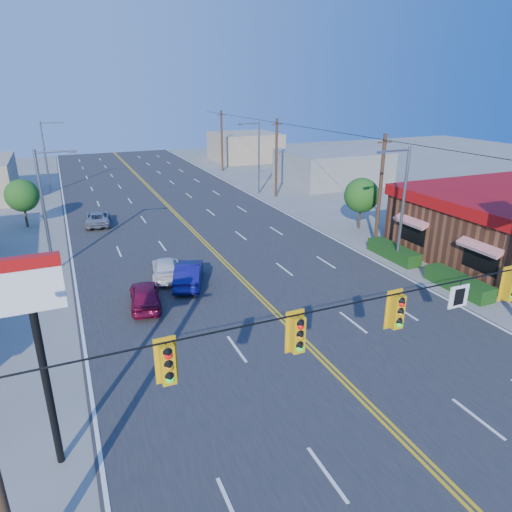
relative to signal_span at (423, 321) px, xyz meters
name	(u,v)px	position (x,y,z in m)	size (l,w,h in m)	color
ground	(408,445)	(0.12, 0.00, -4.89)	(160.00, 160.00, 0.00)	gray
road	(219,257)	(0.12, 20.00, -4.86)	(20.00, 120.00, 0.06)	#2D2D30
signal_span	(423,321)	(0.00, 0.00, 0.00)	(24.32, 0.34, 9.00)	#47301E
pizza_hut_sign	(35,322)	(-10.88, 4.00, 0.30)	(1.90, 0.30, 6.85)	black
streetlight_se	(401,200)	(10.91, 14.00, -0.37)	(2.55, 0.25, 8.00)	gray
streetlight_ne	(257,154)	(10.91, 38.00, -0.37)	(2.55, 0.25, 8.00)	gray
streetlight_sw	(47,205)	(-10.67, 22.00, -0.37)	(2.55, 0.25, 8.00)	gray
streetlight_nw	(47,153)	(-10.67, 48.00, -0.37)	(2.55, 0.25, 8.00)	gray
utility_pole_near	(380,191)	(12.32, 18.00, -0.69)	(0.28, 0.28, 8.40)	#47301E
utility_pole_mid	(276,158)	(12.32, 36.00, -0.69)	(0.28, 0.28, 8.40)	#47301E
utility_pole_far	(222,141)	(12.32, 54.00, -0.69)	(0.28, 0.28, 8.40)	#47301E
tree_kfc_rear	(361,195)	(13.62, 22.00, -1.95)	(2.94, 2.94, 4.41)	#47301E
tree_west	(22,195)	(-12.88, 34.00, -2.09)	(2.80, 2.80, 4.20)	#47301E
bld_east_mid	(332,167)	(22.12, 40.00, -2.89)	(12.00, 10.00, 4.00)	gray
bld_east_far	(245,147)	(19.12, 62.00, -2.69)	(10.00, 10.00, 4.40)	tan
car_magenta	(145,296)	(-6.21, 14.13, -4.20)	(1.62, 4.01, 1.37)	maroon
car_blue	(189,274)	(-3.16, 16.11, -4.16)	(1.53, 4.39, 1.45)	navy
car_white	(166,269)	(-4.21, 17.87, -4.28)	(1.69, 4.15, 1.20)	white
car_silver	(98,219)	(-7.10, 31.93, -4.27)	(2.03, 4.40, 1.22)	#A5A6AA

